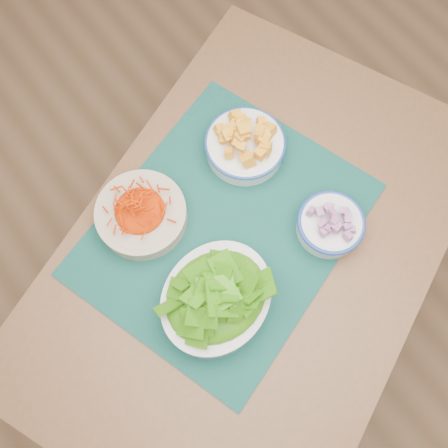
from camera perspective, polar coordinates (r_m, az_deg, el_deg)
name	(u,v)px	position (r m, az deg, el deg)	size (l,w,h in m)	color
ground	(272,272)	(1.85, 5.54, -5.47)	(4.00, 4.00, 0.00)	#956B48
table	(250,260)	(1.20, 3.01, -4.17)	(1.30, 1.10, 0.75)	brown
placemat	(224,229)	(1.10, 0.00, -0.55)	(0.60, 0.49, 0.00)	#092F2A
carrot_bowl	(141,213)	(1.09, -9.48, 1.25)	(0.24, 0.24, 0.07)	#C5AF93
squash_bowl	(245,143)	(1.14, 2.44, 9.25)	(0.19, 0.19, 0.08)	white
lettuce_bowl	(216,296)	(1.00, -0.90, -8.28)	(0.30, 0.27, 0.12)	silver
onion_bowl	(331,224)	(1.09, 12.09, 0.04)	(0.15, 0.15, 0.07)	silver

